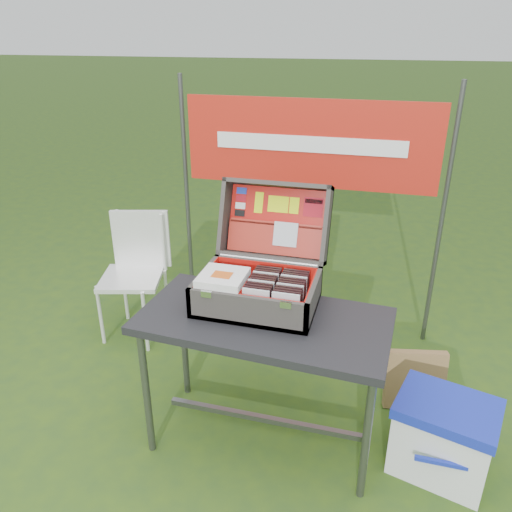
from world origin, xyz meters
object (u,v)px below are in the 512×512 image
(cooler, at_px, (443,437))
(cardboard_box, at_px, (415,380))
(table, at_px, (263,380))
(chair, at_px, (131,280))
(suitcase, at_px, (261,253))

(cooler, relative_size, cardboard_box, 1.29)
(table, xyz_separation_m, cooler, (0.87, 0.03, -0.17))
(cooler, relative_size, chair, 0.52)
(table, height_order, suitcase, suitcase)
(chair, bearing_deg, table, -48.40)
(suitcase, height_order, cardboard_box, suitcase)
(suitcase, bearing_deg, table, -69.86)
(table, xyz_separation_m, cardboard_box, (0.75, 0.46, -0.19))
(table, relative_size, chair, 1.37)
(table, xyz_separation_m, suitcase, (-0.06, 0.16, 0.61))
(table, bearing_deg, chair, 150.54)
(chair, relative_size, cardboard_box, 2.46)
(cooler, xyz_separation_m, chair, (-1.97, 0.69, 0.23))
(cooler, distance_m, chair, 2.10)
(table, relative_size, cardboard_box, 3.36)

